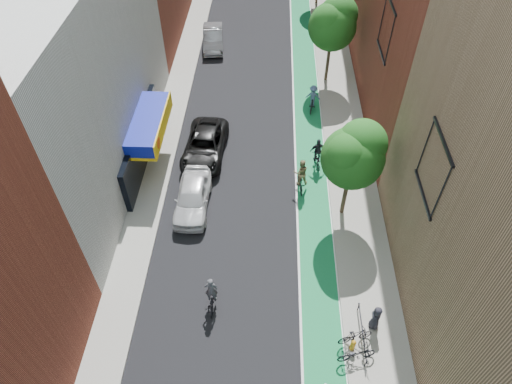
# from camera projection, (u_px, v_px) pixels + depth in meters

# --- Properties ---
(ground) EXTENTS (160.00, 160.00, 0.00)m
(ground) POSITION_uv_depth(u_px,v_px,m) (235.00, 380.00, 20.19)
(ground) COLOR black
(ground) RESTS_ON ground
(bike_lane) EXTENTS (2.00, 68.00, 0.01)m
(bike_lane) POSITION_uv_depth(u_px,v_px,m) (304.00, 67.00, 37.96)
(bike_lane) COLOR #136B44
(bike_lane) RESTS_ON ground
(sidewalk_left) EXTENTS (2.00, 68.00, 0.15)m
(sidewalk_left) POSITION_uv_depth(u_px,v_px,m) (185.00, 64.00, 38.17)
(sidewalk_left) COLOR gray
(sidewalk_left) RESTS_ON ground
(sidewalk_right) EXTENTS (3.00, 68.00, 0.15)m
(sidewalk_right) POSITION_uv_depth(u_px,v_px,m) (335.00, 67.00, 37.85)
(sidewalk_right) COLOR gray
(sidewalk_right) RESTS_ON ground
(building_left_white) EXTENTS (8.00, 20.00, 12.00)m
(building_left_white) POSITION_uv_depth(u_px,v_px,m) (55.00, 82.00, 25.75)
(building_left_white) COLOR silver
(building_left_white) RESTS_ON ground
(tree_near) EXTENTS (3.40, 3.36, 6.42)m
(tree_near) POSITION_uv_depth(u_px,v_px,m) (354.00, 154.00, 23.56)
(tree_near) COLOR #332619
(tree_near) RESTS_ON ground
(tree_mid) EXTENTS (3.55, 3.53, 6.74)m
(tree_mid) POSITION_uv_depth(u_px,v_px,m) (333.00, 23.00, 33.01)
(tree_mid) COLOR #332619
(tree_mid) RESTS_ON ground
(parked_car_white) EXTENTS (1.93, 4.76, 1.62)m
(parked_car_white) POSITION_uv_depth(u_px,v_px,m) (193.00, 196.00, 26.74)
(parked_car_white) COLOR silver
(parked_car_white) RESTS_ON ground
(parked_car_black) EXTENTS (2.88, 5.70, 1.54)m
(parked_car_black) POSITION_uv_depth(u_px,v_px,m) (205.00, 146.00, 29.93)
(parked_car_black) COLOR black
(parked_car_black) RESTS_ON ground
(parked_car_silver) EXTENTS (2.14, 4.91, 1.57)m
(parked_car_silver) POSITION_uv_depth(u_px,v_px,m) (213.00, 38.00, 39.78)
(parked_car_silver) COLOR gray
(parked_car_silver) RESTS_ON ground
(cyclist_lead) EXTENTS (0.69, 1.79, 2.07)m
(cyclist_lead) POSITION_uv_depth(u_px,v_px,m) (212.00, 296.00, 22.30)
(cyclist_lead) COLOR black
(cyclist_lead) RESTS_ON ground
(cyclist_lane_near) EXTENTS (0.98, 1.81, 2.19)m
(cyclist_lane_near) POSITION_uv_depth(u_px,v_px,m) (301.00, 177.00, 27.69)
(cyclist_lane_near) COLOR black
(cyclist_lane_near) RESTS_ON ground
(cyclist_lane_mid) EXTENTS (1.07, 1.60, 2.08)m
(cyclist_lane_mid) POSITION_uv_depth(u_px,v_px,m) (318.00, 155.00, 29.18)
(cyclist_lane_mid) COLOR black
(cyclist_lane_mid) RESTS_ON ground
(cyclist_lane_far) EXTENTS (1.17, 1.86, 1.99)m
(cyclist_lane_far) POSITION_uv_depth(u_px,v_px,m) (313.00, 100.00, 33.32)
(cyclist_lane_far) COLOR black
(cyclist_lane_far) RESTS_ON ground
(parked_bike_mid) EXTENTS (1.76, 0.96, 1.02)m
(parked_bike_mid) POSITION_uv_depth(u_px,v_px,m) (355.00, 336.00, 20.93)
(parked_bike_mid) COLOR black
(parked_bike_mid) RESTS_ON sidewalk_right
(parked_bike_far) EXTENTS (1.88, 1.01, 0.94)m
(parked_bike_far) POSITION_uv_depth(u_px,v_px,m) (357.00, 354.00, 20.37)
(parked_bike_far) COLOR black
(parked_bike_far) RESTS_ON sidewalk_right
(pedestrian) EXTENTS (0.56, 0.79, 1.52)m
(pedestrian) POSITION_uv_depth(u_px,v_px,m) (376.00, 318.00, 21.28)
(pedestrian) COLOR black
(pedestrian) RESTS_ON sidewalk_right
(fire_hydrant) EXTENTS (0.25, 0.25, 0.70)m
(fire_hydrant) POSITION_uv_depth(u_px,v_px,m) (353.00, 345.00, 20.77)
(fire_hydrant) COLOR orange
(fire_hydrant) RESTS_ON sidewalk_right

